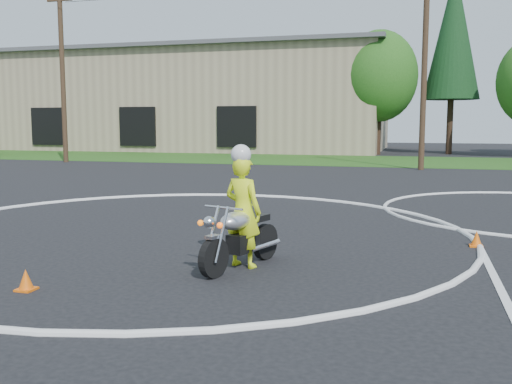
# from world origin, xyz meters

# --- Properties ---
(ground) EXTENTS (120.00, 120.00, 0.00)m
(ground) POSITION_xyz_m (0.00, 0.00, 0.00)
(ground) COLOR black
(ground) RESTS_ON ground
(grass_strip) EXTENTS (120.00, 10.00, 0.02)m
(grass_strip) POSITION_xyz_m (0.00, 27.00, 0.01)
(grass_strip) COLOR #1E4714
(grass_strip) RESTS_ON ground
(course_markings) EXTENTS (19.05, 19.05, 0.12)m
(course_markings) POSITION_xyz_m (2.17, 4.35, 0.01)
(course_markings) COLOR silver
(course_markings) RESTS_ON ground
(primary_motorcycle) EXTENTS (0.94, 1.95, 1.06)m
(primary_motorcycle) POSITION_xyz_m (2.18, 0.40, 0.51)
(primary_motorcycle) COLOR black
(primary_motorcycle) RESTS_ON ground
(rider_primary_grp) EXTENTS (0.75, 0.61, 1.96)m
(rider_primary_grp) POSITION_xyz_m (2.18, 0.53, 0.95)
(rider_primary_grp) COLOR #E3FD1A
(rider_primary_grp) RESTS_ON ground
(traffic_cones) EXTENTS (20.49, 9.10, 0.30)m
(traffic_cones) POSITION_xyz_m (5.72, 3.73, 0.14)
(traffic_cones) COLOR orange
(traffic_cones) RESTS_ON ground
(warehouse) EXTENTS (41.00, 17.00, 8.30)m
(warehouse) POSITION_xyz_m (-18.00, 39.99, 4.16)
(warehouse) COLOR tan
(warehouse) RESTS_ON ground
(utility_poles) EXTENTS (41.60, 1.12, 10.00)m
(utility_poles) POSITION_xyz_m (5.00, 21.00, 5.20)
(utility_poles) COLOR #473321
(utility_poles) RESTS_ON ground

